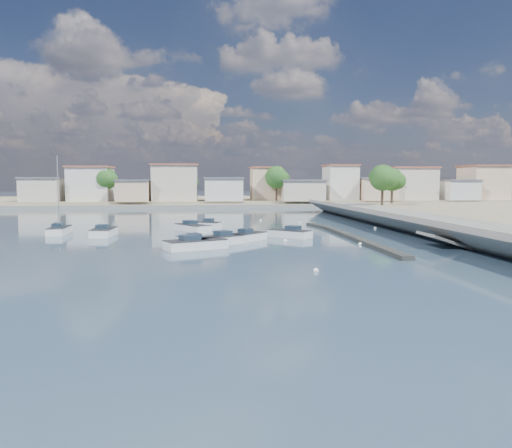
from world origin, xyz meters
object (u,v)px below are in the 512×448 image
(motorboat_a, at_px, (192,242))
(motorboat_g, at_px, (194,228))
(motorboat_b, at_px, (250,237))
(motorboat_f, at_px, (204,225))
(motorboat_e, at_px, (105,232))
(sailboat, at_px, (60,230))
(motorboat_c, at_px, (287,234))
(motorboat_d, at_px, (217,241))
(motorboat_h, at_px, (199,244))

(motorboat_a, xyz_separation_m, motorboat_g, (-0.11, 13.49, 0.00))
(motorboat_b, distance_m, motorboat_f, 14.33)
(motorboat_e, height_order, motorboat_f, same)
(motorboat_f, height_order, motorboat_g, same)
(motorboat_g, distance_m, sailboat, 15.06)
(motorboat_f, relative_size, motorboat_g, 0.78)
(motorboat_c, height_order, motorboat_d, same)
(motorboat_f, bearing_deg, motorboat_d, -86.02)
(motorboat_f, bearing_deg, motorboat_a, -93.76)
(sailboat, bearing_deg, motorboat_a, -39.41)
(motorboat_b, relative_size, motorboat_g, 0.77)
(motorboat_f, bearing_deg, motorboat_g, -107.80)
(motorboat_b, relative_size, motorboat_d, 0.82)
(motorboat_b, distance_m, motorboat_d, 4.43)
(motorboat_c, bearing_deg, motorboat_f, 128.48)
(motorboat_g, bearing_deg, motorboat_e, -161.21)
(motorboat_b, bearing_deg, motorboat_f, 108.36)
(sailboat, bearing_deg, motorboat_d, -33.44)
(motorboat_b, xyz_separation_m, motorboat_c, (4.26, 2.55, 0.00))
(motorboat_e, distance_m, motorboat_h, 15.72)
(motorboat_e, bearing_deg, sailboat, 157.35)
(motorboat_f, bearing_deg, motorboat_e, -146.59)
(sailboat, bearing_deg, motorboat_f, 16.96)
(motorboat_a, bearing_deg, sailboat, 140.59)
(motorboat_d, height_order, sailboat, sailboat)
(motorboat_h, bearing_deg, sailboat, 138.41)
(motorboat_d, relative_size, motorboat_f, 1.21)
(motorboat_a, distance_m, motorboat_h, 1.70)
(motorboat_f, height_order, sailboat, sailboat)
(motorboat_h, distance_m, sailboat, 21.10)
(motorboat_h, height_order, sailboat, sailboat)
(motorboat_d, xyz_separation_m, motorboat_h, (-1.64, -2.50, 0.00))
(motorboat_a, xyz_separation_m, motorboat_c, (9.92, 6.36, 0.00))
(motorboat_a, relative_size, motorboat_b, 1.08)
(motorboat_f, height_order, motorboat_h, same)
(motorboat_g, height_order, motorboat_h, same)
(motorboat_d, bearing_deg, motorboat_b, 40.45)
(motorboat_g, bearing_deg, motorboat_d, -79.17)
(motorboat_b, bearing_deg, motorboat_d, -139.55)
(motorboat_d, relative_size, motorboat_g, 0.94)
(motorboat_g, relative_size, sailboat, 0.60)
(motorboat_e, xyz_separation_m, motorboat_f, (10.92, 7.20, -0.00))
(motorboat_d, height_order, motorboat_e, same)
(motorboat_g, bearing_deg, motorboat_h, -87.11)
(motorboat_b, bearing_deg, motorboat_h, -133.00)
(motorboat_h, xyz_separation_m, sailboat, (-15.78, 14.01, 0.04))
(motorboat_c, relative_size, motorboat_h, 0.78)
(motorboat_e, bearing_deg, motorboat_d, -37.54)
(motorboat_a, xyz_separation_m, motorboat_h, (0.65, -1.57, -0.00))
(motorboat_a, relative_size, motorboat_f, 1.07)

